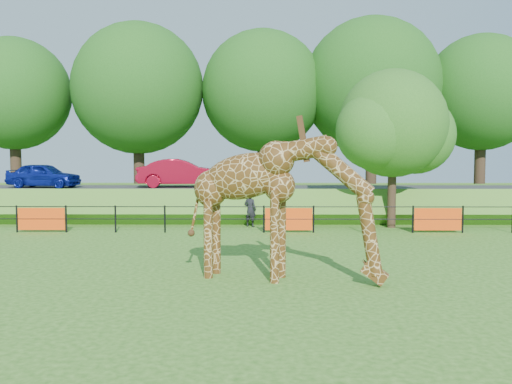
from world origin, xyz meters
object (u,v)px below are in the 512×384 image
(car_red, at_px, (180,173))
(visitor, at_px, (250,209))
(tree_east, at_px, (395,128))
(car_blue, at_px, (44,175))
(giraffe, at_px, (284,208))

(car_red, bearing_deg, visitor, -148.19)
(car_red, xyz_separation_m, tree_east, (9.90, -5.09, 2.13))
(car_blue, xyz_separation_m, visitor, (10.68, -4.46, -1.29))
(visitor, xyz_separation_m, tree_east, (6.18, -0.20, 3.52))
(giraffe, bearing_deg, car_blue, 144.95)
(car_blue, bearing_deg, car_red, -76.98)
(car_red, bearing_deg, tree_east, -122.65)
(car_red, relative_size, visitor, 2.93)
(giraffe, xyz_separation_m, visitor, (-1.05, 10.36, -1.08))
(car_blue, bearing_deg, tree_east, -96.01)
(car_red, bearing_deg, car_blue, 88.18)
(giraffe, height_order, car_blue, giraffe)
(visitor, bearing_deg, tree_east, -157.53)
(giraffe, bearing_deg, tree_east, 79.77)
(car_red, height_order, tree_east, tree_east)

